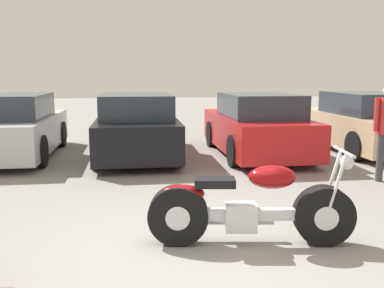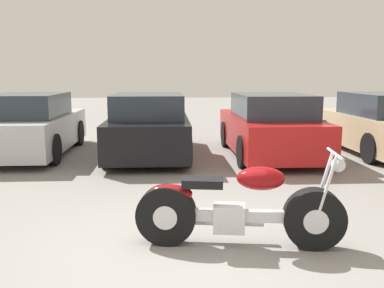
{
  "view_description": "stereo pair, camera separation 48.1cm",
  "coord_description": "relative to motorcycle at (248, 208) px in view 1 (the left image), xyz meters",
  "views": [
    {
      "loc": [
        -0.68,
        -4.14,
        1.86
      ],
      "look_at": [
        0.18,
        1.97,
        0.85
      ],
      "focal_mm": 40.0,
      "sensor_mm": 36.0,
      "label": 1
    },
    {
      "loc": [
        -0.2,
        -4.19,
        1.86
      ],
      "look_at": [
        0.18,
        1.97,
        0.85
      ],
      "focal_mm": 40.0,
      "sensor_mm": 36.0,
      "label": 2
    }
  ],
  "objects": [
    {
      "name": "parked_car_silver",
      "position": [
        -3.89,
        5.6,
        0.25
      ],
      "size": [
        1.81,
        4.07,
        1.43
      ],
      "color": "#BCBCC1",
      "rests_on": "ground_plane"
    },
    {
      "name": "parked_car_red",
      "position": [
        1.59,
        5.11,
        0.25
      ],
      "size": [
        1.81,
        4.07,
        1.43
      ],
      "color": "red",
      "rests_on": "ground_plane"
    },
    {
      "name": "motorcycle",
      "position": [
        0.0,
        0.0,
        0.0
      ],
      "size": [
        2.26,
        0.76,
        1.06
      ],
      "color": "black",
      "rests_on": "ground_plane"
    },
    {
      "name": "parked_car_champagne",
      "position": [
        4.33,
        5.35,
        0.25
      ],
      "size": [
        1.81,
        4.07,
        1.43
      ],
      "color": "#C6B284",
      "rests_on": "ground_plane"
    },
    {
      "name": "ground_plane",
      "position": [
        -0.56,
        -0.23,
        -0.41
      ],
      "size": [
        60.0,
        60.0,
        0.0
      ],
      "primitive_type": "plane",
      "color": "gray"
    },
    {
      "name": "parked_car_black",
      "position": [
        -1.15,
        5.31,
        0.25
      ],
      "size": [
        1.81,
        4.07,
        1.43
      ],
      "color": "black",
      "rests_on": "ground_plane"
    }
  ]
}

